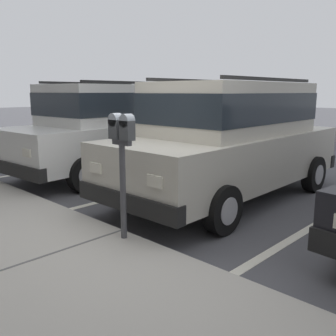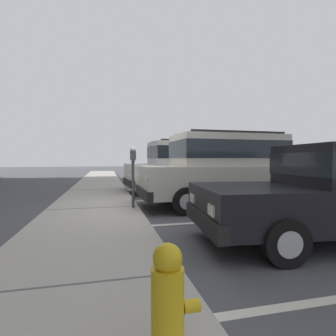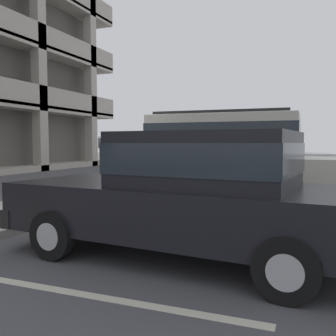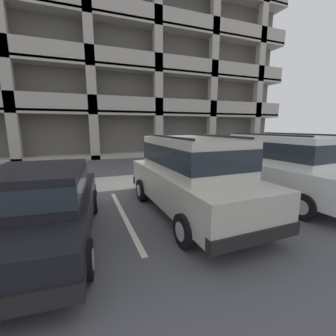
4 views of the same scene
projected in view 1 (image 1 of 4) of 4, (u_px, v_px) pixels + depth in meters
name	position (u px, v px, depth m)	size (l,w,h in m)	color
ground_plane	(135.00, 238.00, 4.88)	(80.00, 80.00, 0.10)	#4C4C51
sidewalk	(42.00, 262.00, 3.94)	(40.00, 2.20, 0.12)	#ADA89E
parking_stall_lines	(138.00, 192.00, 6.91)	(12.45, 4.80, 0.01)	silver
silver_suv	(230.00, 136.00, 6.34)	(2.08, 4.81, 2.03)	beige
dark_hatchback	(110.00, 125.00, 8.41)	(2.25, 4.90, 2.03)	silver
parking_meter_near	(122.00, 147.00, 4.24)	(0.35, 0.12, 1.47)	#47474C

